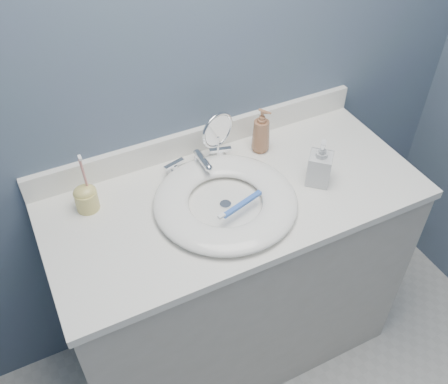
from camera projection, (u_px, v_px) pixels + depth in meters
back_wall at (196, 66)px, 1.56m from camera, size 2.20×0.02×2.40m
vanity_cabinet at (233, 281)px, 1.91m from camera, size 1.20×0.55×0.85m
countertop at (235, 198)px, 1.61m from camera, size 1.22×0.57×0.03m
backsplash at (201, 139)px, 1.74m from camera, size 1.22×0.02×0.09m
basin at (225, 201)px, 1.55m from camera, size 0.45×0.45×0.04m
drain at (225, 205)px, 1.56m from camera, size 0.04×0.04×0.01m
faucet at (199, 163)px, 1.67m from camera, size 0.25×0.13×0.07m
makeup_mirror at (218, 136)px, 1.65m from camera, size 0.13×0.07×0.19m
soap_bottle_amber at (261, 130)px, 1.71m from camera, size 0.09×0.09×0.17m
soap_bottle_clear at (320, 162)px, 1.59m from camera, size 0.10×0.10×0.16m
toothbrush_holder at (86, 197)px, 1.52m from camera, size 0.07×0.07×0.21m
toothbrush_lying at (241, 205)px, 1.50m from camera, size 0.17×0.06×0.02m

